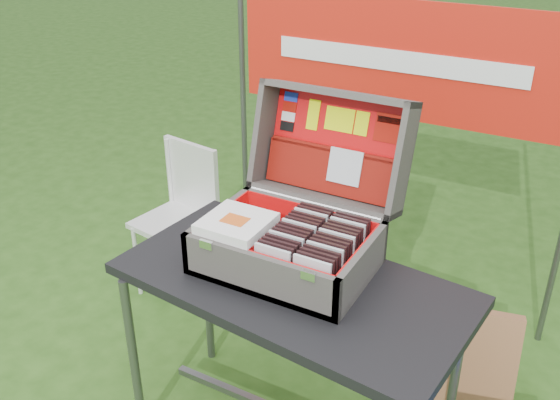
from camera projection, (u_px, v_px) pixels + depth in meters
The scene contains 88 objects.
table at pixel (291, 364), 2.39m from camera, with size 1.25×0.63×0.78m, color black, non-canonical shape.
table_top at pixel (292, 284), 2.22m from camera, with size 1.25×0.63×0.04m, color black.
table_leg_fl at pixel (134, 359), 2.44m from camera, with size 0.04×0.04×0.74m, color #59595B.
table_leg_bl at pixel (208, 292), 2.83m from camera, with size 0.04×0.04×0.74m, color #59595B.
table_leg_br at pixel (455, 378), 2.35m from camera, with size 0.04×0.04×0.74m, color #59595B.
suitcase at pixel (295, 193), 2.20m from camera, with size 0.61×0.59×0.55m, color #5E5A54, non-canonical shape.
suitcase_base_bottom at pixel (286, 264), 2.27m from camera, with size 0.61×0.43×0.02m, color #5E5A54.
suitcase_base_wall_front at pixel (257, 276), 2.08m from camera, with size 0.61×0.02×0.16m, color #5E5A54.
suitcase_base_wall_back at pixel (312, 223), 2.40m from camera, with size 0.61×0.02×0.16m, color #5E5A54.
suitcase_base_wall_left at pixel (219, 228), 2.37m from camera, with size 0.02×0.43×0.16m, color #5E5A54.
suitcase_base_wall_right at pixel (362, 270), 2.12m from camera, with size 0.02×0.43×0.16m, color #5E5A54.
suitcase_liner_floor at pixel (286, 260), 2.27m from camera, with size 0.56×0.39×0.01m, color red.
suitcase_latch_left at pixel (206, 245), 2.12m from camera, with size 0.05×0.01×0.03m, color silver.
suitcase_latch_right at pixel (308, 276), 1.96m from camera, with size 0.05×0.01×0.03m, color silver.
suitcase_hinge at pixel (313, 203), 2.37m from camera, with size 0.02×0.02×0.55m, color silver.
suitcase_lid_back at pixel (337, 145), 2.46m from camera, with size 0.61×0.43×0.02m, color #5E5A54.
suitcase_lid_rim_far at pixel (339, 93), 2.35m from camera, with size 0.61×0.02×0.16m, color #5E5A54.
suitcase_lid_rim_near at pixel (323, 198), 2.44m from camera, with size 0.61×0.02×0.16m, color #5E5A54.
suitcase_lid_rim_left at pixel (265, 133), 2.52m from camera, with size 0.02×0.43×0.16m, color #5E5A54.
suitcase_lid_rim_right at pixel (403, 161), 2.27m from camera, with size 0.02×0.43×0.16m, color #5E5A54.
suitcase_lid_liner at pixel (336, 146), 2.45m from camera, with size 0.55×0.38×0.01m, color red.
suitcase_liner_wall_front at pixel (260, 271), 2.09m from camera, with size 0.56×0.01×0.14m, color red.
suitcase_liner_wall_back at pixel (310, 222), 2.38m from camera, with size 0.56×0.01×0.14m, color red.
suitcase_liner_wall_left at pixel (222, 227), 2.36m from camera, with size 0.01×0.39×0.14m, color red.
suitcase_liner_wall_right at pixel (358, 265), 2.12m from camera, with size 0.01×0.39×0.14m, color red.
suitcase_lid_pocket at pixel (330, 171), 2.45m from camera, with size 0.54×0.17×0.03m, color maroon.
suitcase_pocket_edge at pixel (333, 150), 2.43m from camera, with size 0.53×0.02×0.02m, color maroon.
suitcase_pocket_cd at pixel (345, 167), 2.40m from camera, with size 0.14×0.14×0.01m, color silver.
lid_sticker_cc_a at pixel (291, 97), 2.50m from camera, with size 0.06×0.04×0.00m, color #1933B2.
lid_sticker_cc_b at pixel (290, 107), 2.51m from camera, with size 0.06×0.04×0.00m, color #A01006.
lid_sticker_cc_c at pixel (288, 117), 2.52m from camera, with size 0.06×0.04×0.00m, color white.
lid_sticker_cc_d at pixel (287, 126), 2.53m from camera, with size 0.06×0.04×0.00m, color black.
lid_card_neon_tall at pixel (313, 115), 2.47m from camera, with size 0.05×0.12×0.00m, color #E6F808.
lid_card_neon_main at pixel (340, 120), 2.42m from camera, with size 0.12×0.09×0.00m, color #E6F808.
lid_card_neon_small at pixel (362, 124), 2.38m from camera, with size 0.05×0.09×0.00m, color #E6F808.
lid_sticker_band at pixel (389, 128), 2.33m from camera, with size 0.11×0.11×0.00m, color #A01006.
lid_sticker_band_bar at pixel (390, 120), 2.32m from camera, with size 0.10×0.02×0.00m, color black.
cd_left_0 at pixel (273, 267), 2.08m from camera, with size 0.13×0.01×0.15m, color silver.
cd_left_1 at pixel (276, 264), 2.10m from camera, with size 0.13×0.01×0.15m, color black.
cd_left_2 at pixel (280, 260), 2.12m from camera, with size 0.13×0.01×0.15m, color black.
cd_left_3 at pixel (283, 257), 2.14m from camera, with size 0.13×0.01×0.15m, color black.
cd_left_4 at pixel (286, 254), 2.16m from camera, with size 0.13×0.01×0.15m, color silver.
cd_left_5 at pixel (289, 251), 2.18m from camera, with size 0.13×0.01×0.15m, color black.
cd_left_6 at pixel (293, 248), 2.20m from camera, with size 0.13×0.01×0.15m, color black.
cd_left_7 at pixel (296, 244), 2.21m from camera, with size 0.13×0.01×0.15m, color black.
cd_left_8 at pixel (299, 241), 2.23m from camera, with size 0.13×0.01×0.15m, color silver.
cd_left_9 at pixel (302, 238), 2.25m from camera, with size 0.13×0.01×0.15m, color black.
cd_left_10 at pixel (305, 236), 2.27m from camera, with size 0.13×0.01×0.15m, color black.
cd_left_11 at pixel (308, 233), 2.29m from camera, with size 0.13×0.01×0.15m, color black.
cd_left_12 at pixel (311, 230), 2.31m from camera, with size 0.13×0.01×0.15m, color silver.
cd_left_13 at pixel (313, 227), 2.32m from camera, with size 0.13×0.01×0.15m, color black.
cd_left_14 at pixel (316, 224), 2.34m from camera, with size 0.13×0.01×0.15m, color black.
cd_right_0 at pixel (312, 279), 2.02m from camera, with size 0.13×0.01×0.15m, color silver.
cd_right_1 at pixel (315, 276), 2.04m from camera, with size 0.13×0.01×0.15m, color black.
cd_right_2 at pixel (318, 272), 2.06m from camera, with size 0.13×0.01×0.15m, color black.
cd_right_3 at pixel (321, 269), 2.08m from camera, with size 0.13×0.01×0.15m, color black.
cd_right_4 at pixel (324, 265), 2.10m from camera, with size 0.13×0.01×0.15m, color silver.
cd_right_5 at pixel (327, 262), 2.11m from camera, with size 0.13×0.01×0.15m, color black.
cd_right_6 at pixel (330, 258), 2.13m from camera, with size 0.13×0.01×0.15m, color black.
cd_right_7 at pixel (333, 255), 2.15m from camera, with size 0.13×0.01×0.15m, color black.
cd_right_8 at pixel (336, 252), 2.17m from camera, with size 0.13×0.01×0.15m, color silver.
cd_right_9 at pixel (339, 249), 2.19m from camera, with size 0.13×0.01×0.15m, color black.
cd_right_10 at pixel (342, 246), 2.21m from camera, with size 0.13×0.01×0.15m, color black.
cd_right_11 at pixel (344, 243), 2.23m from camera, with size 0.13×0.01×0.15m, color black.
cd_right_12 at pixel (347, 240), 2.24m from camera, with size 0.13×0.01×0.15m, color silver.
cd_right_13 at pixel (350, 237), 2.26m from camera, with size 0.13×0.01×0.15m, color black.
cd_right_14 at pixel (352, 234), 2.28m from camera, with size 0.13×0.01×0.15m, color black.
songbook_0 at pixel (237, 227), 2.21m from camera, with size 0.23×0.23×0.01m, color white.
songbook_1 at pixel (237, 226), 2.21m from camera, with size 0.23×0.23×0.01m, color white.
songbook_2 at pixel (237, 224), 2.20m from camera, with size 0.23×0.23×0.01m, color white.
songbook_3 at pixel (237, 223), 2.20m from camera, with size 0.23×0.23×0.01m, color white.
songbook_4 at pixel (237, 222), 2.20m from camera, with size 0.23×0.23×0.01m, color white.
songbook_5 at pixel (237, 221), 2.20m from camera, with size 0.23×0.23×0.01m, color white.
songbook_6 at pixel (236, 220), 2.19m from camera, with size 0.23×0.23×0.01m, color white.
songbook_graphic at pixel (235, 220), 2.18m from camera, with size 0.09×0.07×0.00m, color #D85919.
chair at pixel (175, 224), 3.33m from camera, with size 0.37×0.40×0.81m, color silver, non-canonical shape.
chair_seat at pixel (175, 223), 3.32m from camera, with size 0.37×0.37×0.03m, color silver.
chair_backrest at pixel (192, 176), 3.37m from camera, with size 0.37×0.03×0.39m, color silver.
chair_leg_fl at pixel (137, 262), 3.36m from camera, with size 0.02×0.02×0.41m, color silver.
chair_leg_fr at pixel (184, 277), 3.23m from camera, with size 0.02×0.02×0.41m, color silver.
chair_leg_bl at pixel (173, 236), 3.61m from camera, with size 0.02×0.02×0.41m, color silver.
chair_leg_br at pixel (218, 250), 3.47m from camera, with size 0.02×0.02×0.41m, color silver.
chair_upright_left at pixel (169, 172), 3.44m from camera, with size 0.02×0.02×0.39m, color silver.
chair_upright_right at pixel (216, 184), 3.30m from camera, with size 0.02×0.02×0.39m, color silver.
cardboard_box at pixel (464, 359), 2.66m from camera, with size 0.43×0.07×0.45m, color brown.
banner_post_left at pixel (244, 121), 3.45m from camera, with size 0.03×0.03×1.70m, color #59595B.
banner at pixel (397, 60), 2.87m from camera, with size 1.60×0.01×0.55m, color red.
banner_text at pixel (396, 61), 2.86m from camera, with size 1.20×0.00×0.10m, color white.
Camera 1 is at (0.90, -1.67, 2.04)m, focal length 40.00 mm.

